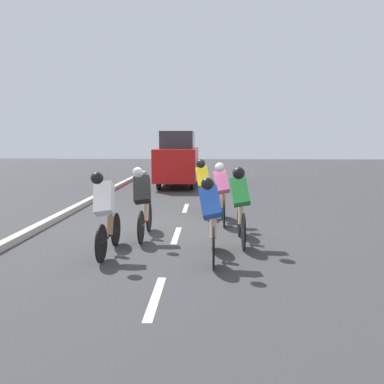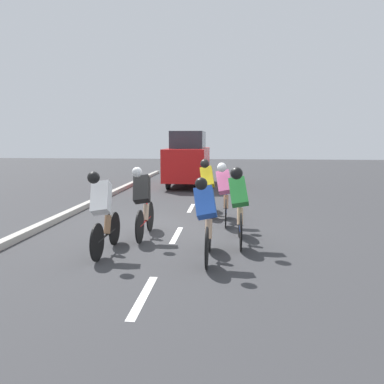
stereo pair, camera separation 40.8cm
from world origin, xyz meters
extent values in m
plane|color=#38383A|center=(0.00, 0.00, 0.00)|extent=(60.00, 60.00, 0.00)
cube|color=white|center=(0.00, 3.82, 0.00)|extent=(0.12, 1.40, 0.01)
cube|color=white|center=(0.00, 0.62, 0.00)|extent=(0.12, 1.40, 0.01)
cube|color=white|center=(0.00, -2.58, 0.00)|extent=(0.12, 1.40, 0.01)
cube|color=#B7B2A8|center=(3.20, 0.62, 0.07)|extent=(0.20, 29.22, 0.14)
cylinder|color=black|center=(1.10, 1.48, 0.33)|extent=(0.03, 0.65, 0.65)
cylinder|color=black|center=(1.10, 2.46, 0.33)|extent=(0.03, 0.65, 0.65)
cylinder|color=black|center=(1.10, 1.97, 0.33)|extent=(0.04, 0.98, 0.04)
cylinder|color=black|center=(1.10, 1.80, 0.54)|extent=(0.04, 0.04, 0.42)
cylinder|color=yellow|center=(1.10, 1.92, 0.43)|extent=(0.07, 0.07, 0.16)
cylinder|color=#9E704C|center=(1.10, 1.90, 0.51)|extent=(0.12, 0.23, 0.36)
cube|color=white|center=(1.15, 2.07, 1.03)|extent=(0.40, 0.50, 0.63)
sphere|color=black|center=(1.19, 2.29, 1.42)|extent=(0.21, 0.21, 0.21)
cylinder|color=black|center=(-1.05, -1.19, 0.34)|extent=(0.03, 0.67, 0.67)
cylinder|color=black|center=(-1.05, -0.18, 0.34)|extent=(0.03, 0.67, 0.67)
cylinder|color=navy|center=(-1.05, -0.69, 0.34)|extent=(0.04, 1.01, 0.04)
cylinder|color=navy|center=(-1.05, -0.86, 0.55)|extent=(0.04, 0.04, 0.42)
cylinder|color=#1999D8|center=(-1.05, -0.74, 0.44)|extent=(0.07, 0.07, 0.16)
cylinder|color=tan|center=(-1.05, -0.76, 0.52)|extent=(0.12, 0.23, 0.36)
cube|color=pink|center=(-1.00, -0.59, 1.03)|extent=(0.42, 0.48, 0.62)
sphere|color=white|center=(-0.95, -0.37, 1.40)|extent=(0.22, 0.22, 0.22)
cylinder|color=black|center=(-0.77, 1.71, 0.34)|extent=(0.03, 0.68, 0.68)
cylinder|color=black|center=(-0.77, 2.68, 0.34)|extent=(0.03, 0.68, 0.68)
cylinder|color=black|center=(-0.77, 2.19, 0.34)|extent=(0.04, 0.96, 0.04)
cylinder|color=black|center=(-0.77, 2.03, 0.55)|extent=(0.04, 0.04, 0.42)
cylinder|color=yellow|center=(-0.77, 2.14, 0.44)|extent=(0.07, 0.07, 0.16)
cylinder|color=#DBAD84|center=(-0.77, 2.12, 0.52)|extent=(0.12, 0.23, 0.36)
cube|color=blue|center=(-0.72, 2.29, 1.02)|extent=(0.42, 0.46, 0.59)
sphere|color=black|center=(-0.67, 2.51, 1.36)|extent=(0.20, 0.20, 0.20)
cylinder|color=black|center=(0.64, 0.31, 0.34)|extent=(0.03, 0.67, 0.67)
cylinder|color=black|center=(0.64, 1.31, 0.34)|extent=(0.03, 0.67, 0.67)
cylinder|color=red|center=(0.64, 0.81, 0.34)|extent=(0.04, 1.00, 0.04)
cylinder|color=red|center=(0.64, 0.64, 0.55)|extent=(0.04, 0.04, 0.42)
cylinder|color=#1999D8|center=(0.64, 0.76, 0.44)|extent=(0.07, 0.07, 0.16)
cylinder|color=beige|center=(0.64, 0.74, 0.52)|extent=(0.12, 0.23, 0.36)
cube|color=black|center=(0.68, 0.91, 1.04)|extent=(0.40, 0.49, 0.62)
sphere|color=white|center=(0.72, 1.13, 1.41)|extent=(0.21, 0.21, 0.21)
cylinder|color=black|center=(-0.59, -2.21, 0.34)|extent=(0.03, 0.68, 0.68)
cylinder|color=black|center=(-0.59, -1.18, 0.34)|extent=(0.03, 0.68, 0.68)
cylinder|color=red|center=(-0.59, -1.69, 0.34)|extent=(0.04, 1.03, 0.04)
cylinder|color=red|center=(-0.59, -1.87, 0.55)|extent=(0.04, 0.04, 0.42)
cylinder|color=green|center=(-0.59, -1.74, 0.44)|extent=(0.07, 0.07, 0.16)
cylinder|color=beige|center=(-0.59, -1.77, 0.52)|extent=(0.12, 0.23, 0.36)
cube|color=yellow|center=(-0.53, -1.59, 1.04)|extent=(0.43, 0.49, 0.64)
sphere|color=black|center=(-0.48, -1.37, 1.42)|extent=(0.23, 0.23, 0.23)
cylinder|color=black|center=(-1.35, 0.59, 0.35)|extent=(0.03, 0.70, 0.70)
cylinder|color=black|center=(-1.35, 1.62, 0.35)|extent=(0.03, 0.70, 0.70)
cylinder|color=navy|center=(-1.35, 1.11, 0.35)|extent=(0.04, 1.02, 0.04)
cylinder|color=navy|center=(-1.35, 0.93, 0.56)|extent=(0.04, 0.04, 0.42)
cylinder|color=yellow|center=(-1.35, 1.06, 0.45)|extent=(0.07, 0.07, 0.16)
cylinder|color=#DBAD84|center=(-1.35, 1.03, 0.53)|extent=(0.12, 0.23, 0.36)
cube|color=green|center=(-1.30, 1.21, 1.05)|extent=(0.41, 0.49, 0.62)
sphere|color=black|center=(-1.25, 1.43, 1.43)|extent=(0.23, 0.23, 0.23)
cylinder|color=black|center=(0.00, -6.69, 0.32)|extent=(0.14, 0.64, 0.64)
cylinder|color=black|center=(1.36, -6.69, 0.32)|extent=(0.14, 0.64, 0.64)
cylinder|color=black|center=(0.00, -9.29, 0.32)|extent=(0.14, 0.64, 0.64)
cylinder|color=black|center=(1.36, -9.29, 0.32)|extent=(0.14, 0.64, 0.64)
cube|color=red|center=(0.68, -7.99, 0.99)|extent=(1.70, 4.19, 1.34)
cube|color=#2D333D|center=(0.68, -8.20, 2.02)|extent=(1.39, 2.31, 0.74)
camera|label=1|loc=(-0.69, 8.47, 2.07)|focal=35.00mm
camera|label=2|loc=(-1.10, 8.44, 2.07)|focal=35.00mm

